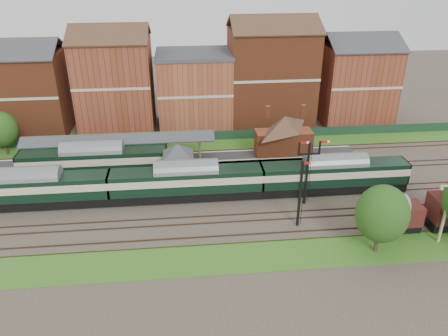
{
  "coord_description": "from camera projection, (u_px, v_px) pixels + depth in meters",
  "views": [
    {
      "loc": [
        -2.2,
        -46.57,
        27.74
      ],
      "look_at": [
        2.68,
        2.0,
        3.0
      ],
      "focal_mm": 35.0,
      "sensor_mm": 36.0,
      "label": 1
    }
  ],
  "objects": [
    {
      "name": "yard_lamp",
      "position": [
        446.0,
        210.0,
        44.2
      ],
      "size": [
        2.6,
        0.22,
        7.0
      ],
      "color": "beige",
      "rests_on": "ground"
    },
    {
      "name": "platform_railcar",
      "position": [
        94.0,
        161.0,
        57.42
      ],
      "size": [
        19.17,
        3.02,
        4.41
      ],
      "color": "black",
      "rests_on": "ground"
    },
    {
      "name": "dmu_train",
      "position": [
        187.0,
        181.0,
        52.77
      ],
      "size": [
        55.15,
        2.9,
        4.24
      ],
      "color": "black",
      "rests_on": "ground"
    },
    {
      "name": "town_backdrop",
      "position": [
        193.0,
        86.0,
        73.07
      ],
      "size": [
        69.0,
        10.0,
        16.0
      ],
      "color": "brown",
      "rests_on": "ground"
    },
    {
      "name": "signal_box",
      "position": [
        178.0,
        164.0,
        55.24
      ],
      "size": [
        5.4,
        5.4,
        6.0
      ],
      "color": "#6C7B57",
      "rests_on": "ground"
    },
    {
      "name": "brick_hut",
      "position": [
        241.0,
        175.0,
        56.86
      ],
      "size": [
        3.2,
        2.64,
        2.94
      ],
      "color": "brown",
      "rests_on": "ground"
    },
    {
      "name": "grass_front",
      "position": [
        211.0,
        259.0,
        43.41
      ],
      "size": [
        90.0,
        5.0,
        0.06
      ],
      "primitive_type": "cube",
      "color": "#2D6619",
      "rests_on": "ground"
    },
    {
      "name": "fence",
      "position": [
        197.0,
        136.0,
        69.7
      ],
      "size": [
        90.0,
        0.12,
        1.5
      ],
      "primitive_type": "cube",
      "color": "#193823",
      "rests_on": "ground"
    },
    {
      "name": "canopy",
      "position": [
        119.0,
        137.0,
        59.67
      ],
      "size": [
        26.0,
        3.89,
        4.08
      ],
      "color": "#4D5233",
      "rests_on": "platform"
    },
    {
      "name": "tree_far",
      "position": [
        382.0,
        214.0,
        42.49
      ],
      "size": [
        5.15,
        5.15,
        7.51
      ],
      "color": "#382619",
      "rests_on": "ground"
    },
    {
      "name": "tree_back",
      "position": [
        2.0,
        129.0,
        63.55
      ],
      "size": [
        4.56,
        4.56,
        6.66
      ],
      "color": "#382619",
      "rests_on": "ground"
    },
    {
      "name": "semaphore_siding",
      "position": [
        300.0,
        193.0,
        46.87
      ],
      "size": [
        1.23,
        0.25,
        8.0
      ],
      "color": "black",
      "rests_on": "ground"
    },
    {
      "name": "platform",
      "position": [
        165.0,
        162.0,
        62.05
      ],
      "size": [
        55.0,
        3.4,
        1.0
      ],
      "primitive_type": "cube",
      "color": "#2D2D2D",
      "rests_on": "ground"
    },
    {
      "name": "station_building",
      "position": [
        284.0,
        135.0,
        62.0
      ],
      "size": [
        8.1,
        8.1,
        5.9
      ],
      "color": "brown",
      "rests_on": "platform"
    },
    {
      "name": "grass_back",
      "position": [
        198.0,
        145.0,
        68.26
      ],
      "size": [
        90.0,
        4.5,
        0.06
      ],
      "primitive_type": "cube",
      "color": "#2D6619",
      "rests_on": "ground"
    },
    {
      "name": "ground",
      "position": [
        204.0,
        198.0,
        54.07
      ],
      "size": [
        160.0,
        160.0,
        0.0
      ],
      "primitive_type": "plane",
      "color": "#473D33",
      "rests_on": "ground"
    },
    {
      "name": "goods_van_a",
      "position": [
        395.0,
        215.0,
        47.0
      ],
      "size": [
        5.55,
        2.41,
        3.37
      ],
      "color": "black",
      "rests_on": "ground"
    },
    {
      "name": "semaphore_bracket",
      "position": [
        308.0,
        169.0,
        50.83
      ],
      "size": [
        3.6,
        0.25,
        8.18
      ],
      "color": "black",
      "rests_on": "ground"
    }
  ]
}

